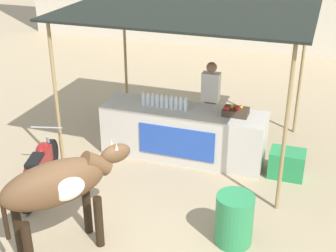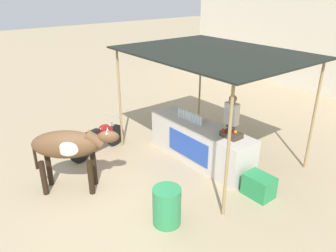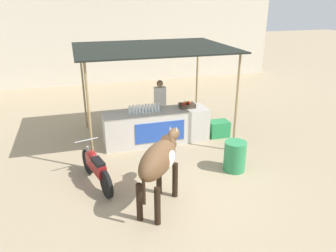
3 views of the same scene
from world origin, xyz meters
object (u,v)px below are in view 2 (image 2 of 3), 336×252
Objects in this scene: water_barrel at (167,206)px; cow at (69,147)px; vendor_behind_counter at (231,125)px; fruit_crate at (231,134)px; stall_counter at (200,142)px; cooler_box at (259,186)px; motorcycle_parked at (99,138)px.

water_barrel is 2.40m from cow.
fruit_crate is at bearing -48.42° from vendor_behind_counter.
cow is at bearing -105.16° from vendor_behind_counter.
fruit_crate is 3.52m from cow.
stall_counter is 1.79× the size of cow.
vendor_behind_counter is at bearing 67.46° from stall_counter.
stall_counter is 1.94m from cooler_box.
motorcycle_parked is at bearing -130.21° from vendor_behind_counter.
motorcycle_parked is at bearing -146.17° from fruit_crate.
vendor_behind_counter reaches higher than water_barrel.
stall_counter is 1.09m from fruit_crate.
cow reaches higher than motorcycle_parked.
vendor_behind_counter is 3.95m from cow.
stall_counter is 2.57m from water_barrel.
fruit_crate is at bearing 171.54° from cooler_box.
vendor_behind_counter is 2.20× the size of water_barrel.
cow is (-2.64, -2.96, 0.79)m from cooler_box.
cow is 1.78m from motorcycle_parked.
cooler_box is 4.04m from cow.
cooler_box is at bearing -2.90° from stall_counter.
stall_counter is at bearing 123.27° from water_barrel.
vendor_behind_counter reaches higher than fruit_crate.
vendor_behind_counter is at bearing 49.79° from motorcycle_parked.
water_barrel is at bearing -77.93° from fruit_crate.
cow reaches higher than water_barrel.
vendor_behind_counter is 3.42m from motorcycle_parked.
motorcycle_parked is at bearing 174.69° from water_barrel.
cooler_box is at bearing 75.96° from water_barrel.
vendor_behind_counter is 3.13m from water_barrel.
motorcycle_parked is at bearing 133.66° from cow.
cooler_box is at bearing 24.64° from motorcycle_parked.
vendor_behind_counter is (-0.62, 0.70, -0.18)m from fruit_crate.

